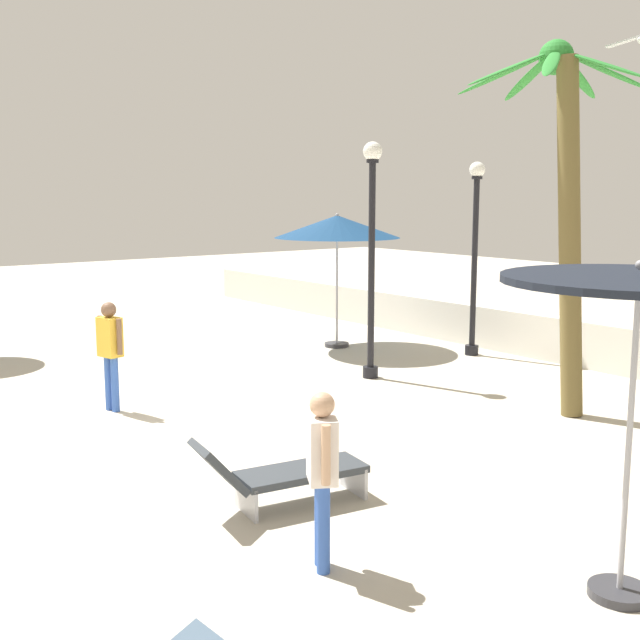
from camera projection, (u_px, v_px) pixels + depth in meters
The scene contains 10 objects.
ground_plane at pixel (130, 448), 10.37m from camera, with size 56.00×56.00×0.00m, color beige.
boundary_wall at pixel (553, 339), 15.68m from camera, with size 25.20×0.30×0.90m, color silver.
patio_umbrella_1 at pixel (638, 306), 6.16m from camera, with size 2.14×2.14×2.81m.
patio_umbrella_2 at pixel (337, 227), 16.82m from camera, with size 2.71×2.71×2.89m.
palm_tree_1 at pixel (565, 183), 11.58m from camera, with size 2.87×2.87×5.54m.
lamp_post_1 at pixel (372, 243), 13.94m from camera, with size 0.34×0.34×4.21m.
lamp_post_2 at pixel (475, 248), 15.99m from camera, with size 0.32×0.32×3.94m.
lounge_chair_0 at pixel (280, 473), 8.35m from camera, with size 0.85×1.95×0.83m.
guest_0 at pixel (322, 464), 6.88m from camera, with size 0.50×0.39×1.62m.
guest_3 at pixel (110, 345), 11.99m from camera, with size 0.55×0.32×1.69m.
Camera 1 is at (9.44, -4.06, 3.32)m, focal length 44.20 mm.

